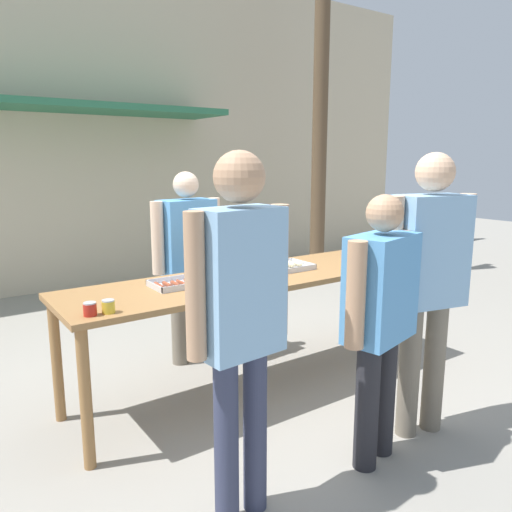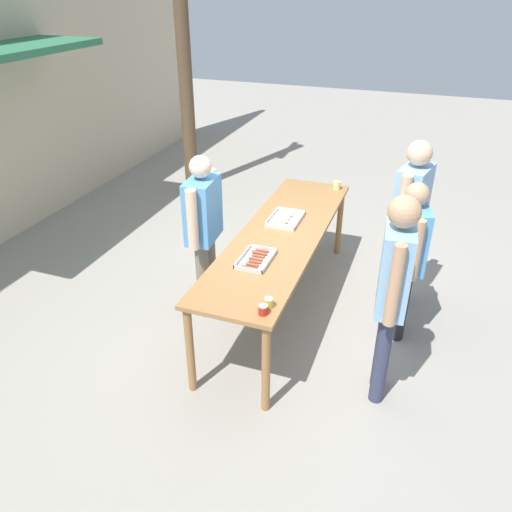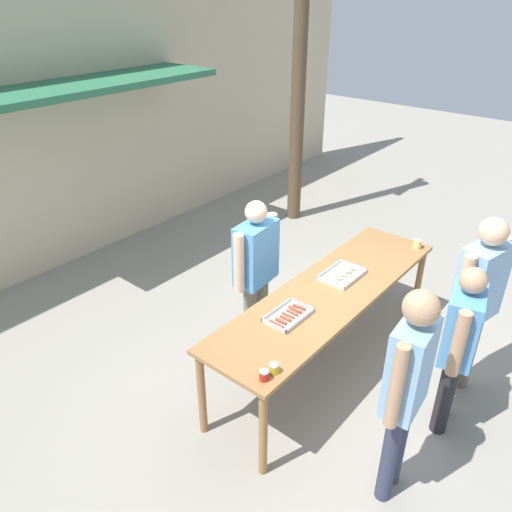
# 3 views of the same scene
# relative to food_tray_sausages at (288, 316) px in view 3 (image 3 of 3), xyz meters

# --- Properties ---
(ground_plane) EXTENTS (24.00, 24.00, 0.00)m
(ground_plane) POSITION_rel_food_tray_sausages_xyz_m (0.61, -0.04, -0.92)
(ground_plane) COLOR gray
(building_facade_back) EXTENTS (12.00, 1.11, 4.50)m
(building_facade_back) POSITION_rel_food_tray_sausages_xyz_m (0.61, 3.93, 1.34)
(building_facade_back) COLOR beige
(building_facade_back) RESTS_ON ground
(serving_table) EXTENTS (2.96, 0.80, 0.90)m
(serving_table) POSITION_rel_food_tray_sausages_xyz_m (0.61, -0.04, -0.10)
(serving_table) COLOR olive
(serving_table) RESTS_ON ground
(food_tray_sausages) EXTENTS (0.42, 0.27, 0.04)m
(food_tray_sausages) POSITION_rel_food_tray_sausages_xyz_m (0.00, 0.00, 0.00)
(food_tray_sausages) COLOR silver
(food_tray_sausages) RESTS_ON serving_table
(food_tray_buns) EXTENTS (0.45, 0.31, 0.06)m
(food_tray_buns) POSITION_rel_food_tray_sausages_xyz_m (0.90, 0.00, 0.01)
(food_tray_buns) COLOR silver
(food_tray_buns) RESTS_ON serving_table
(condiment_jar_mustard) EXTENTS (0.08, 0.08, 0.08)m
(condiment_jar_mustard) POSITION_rel_food_tray_sausages_xyz_m (-0.74, -0.33, 0.02)
(condiment_jar_mustard) COLOR #B22319
(condiment_jar_mustard) RESTS_ON serving_table
(condiment_jar_ketchup) EXTENTS (0.08, 0.08, 0.08)m
(condiment_jar_ketchup) POSITION_rel_food_tray_sausages_xyz_m (-0.63, -0.33, 0.02)
(condiment_jar_ketchup) COLOR gold
(condiment_jar_ketchup) RESTS_ON serving_table
(beer_cup) EXTENTS (0.09, 0.09, 0.10)m
(beer_cup) POSITION_rel_food_tray_sausages_xyz_m (1.95, -0.32, 0.03)
(beer_cup) COLOR #DBC67A
(beer_cup) RESTS_ON serving_table
(person_server_behind_table) EXTENTS (0.67, 0.30, 1.67)m
(person_server_behind_table) POSITION_rel_food_tray_sausages_xyz_m (0.41, 0.71, 0.07)
(person_server_behind_table) COLOR #756B5B
(person_server_behind_table) RESTS_ON ground
(person_customer_holding_hotdog) EXTENTS (0.58, 0.25, 1.82)m
(person_customer_holding_hotdog) POSITION_rel_food_tray_sausages_xyz_m (-0.30, -1.21, 0.18)
(person_customer_holding_hotdog) COLOR #333851
(person_customer_holding_hotdog) RESTS_ON ground
(person_customer_with_cup) EXTENTS (0.64, 0.34, 1.82)m
(person_customer_with_cup) POSITION_rel_food_tray_sausages_xyz_m (1.11, -1.22, 0.17)
(person_customer_with_cup) COLOR #756B5B
(person_customer_with_cup) RESTS_ON ground
(person_customer_waiting_in_line) EXTENTS (0.65, 0.35, 1.59)m
(person_customer_waiting_in_line) POSITION_rel_food_tray_sausages_xyz_m (0.62, -1.26, 0.02)
(person_customer_waiting_in_line) COLOR #232328
(person_customer_waiting_in_line) RESTS_ON ground
(utility_pole) EXTENTS (1.10, 0.21, 5.33)m
(utility_pole) POSITION_rel_food_tray_sausages_xyz_m (3.40, 2.37, 1.83)
(utility_pole) COLOR brown
(utility_pole) RESTS_ON ground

